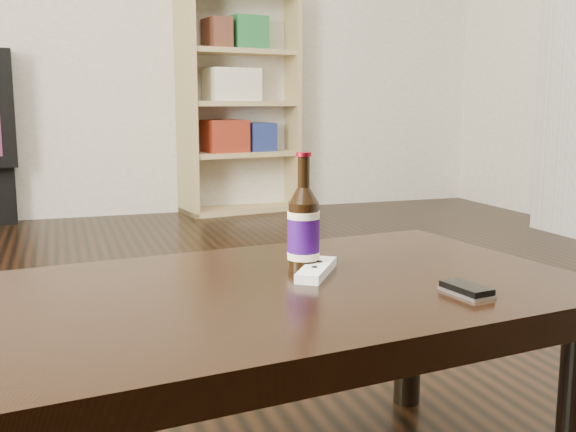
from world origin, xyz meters
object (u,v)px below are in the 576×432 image
object	(u,v)px
coffee_table	(272,316)
beer_bottle	(303,229)
phone	(467,290)
remote	(316,270)
bookshelf	(235,99)

from	to	relation	value
coffee_table	beer_bottle	xyz separation A→B (m)	(0.09, 0.09, 0.13)
phone	remote	world-z (taller)	remote
bookshelf	beer_bottle	bearing A→B (deg)	-112.18
beer_bottle	phone	xyz separation A→B (m)	(0.19, -0.24, -0.07)
phone	remote	bearing A→B (deg)	124.94
bookshelf	phone	xyz separation A→B (m)	(-0.50, -3.42, -0.33)
bookshelf	remote	bearing A→B (deg)	-111.85
bookshelf	remote	size ratio (longest dim) A/B	9.37
bookshelf	remote	distance (m)	3.31
bookshelf	beer_bottle	size ratio (longest dim) A/B	6.48
beer_bottle	remote	distance (m)	0.08
coffee_table	phone	world-z (taller)	phone
beer_bottle	remote	world-z (taller)	beer_bottle
beer_bottle	bookshelf	bearing A→B (deg)	77.72
beer_bottle	phone	bearing A→B (deg)	-50.40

